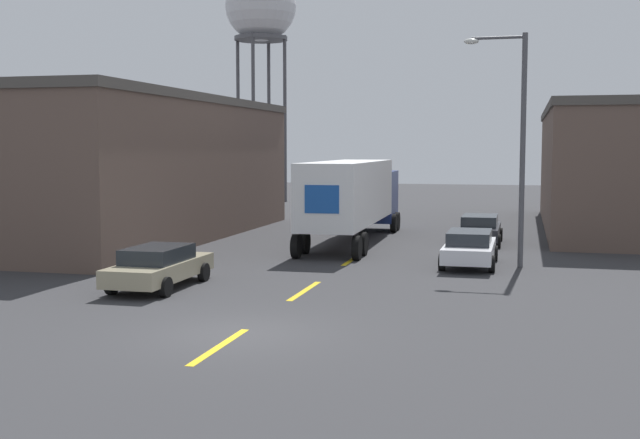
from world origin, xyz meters
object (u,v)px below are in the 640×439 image
object	(u,v)px
parked_car_right_far	(480,229)
street_lamp	(516,134)
semi_truck	(354,194)
parked_car_right_mid	(470,247)
parked_car_left_near	(159,266)
water_tower	(261,9)

from	to	relation	value
parked_car_right_far	street_lamp	size ratio (longest dim) A/B	0.55
semi_truck	parked_car_right_mid	distance (m)	8.70
semi_truck	parked_car_left_near	world-z (taller)	semi_truck
parked_car_right_mid	street_lamp	world-z (taller)	street_lamp
parked_car_right_mid	water_tower	distance (m)	40.55
parked_car_left_near	parked_car_right_mid	bearing A→B (deg)	38.05
parked_car_right_far	parked_car_left_near	distance (m)	17.16
street_lamp	water_tower	bearing A→B (deg)	122.66
parked_car_right_mid	water_tower	world-z (taller)	water_tower
water_tower	street_lamp	size ratio (longest dim) A/B	2.18
parked_car_left_near	water_tower	world-z (taller)	water_tower
parked_car_right_mid	street_lamp	size ratio (longest dim) A/B	0.55
parked_car_right_mid	water_tower	xyz separation A→B (m)	(-19.09, 32.49, 14.98)
parked_car_right_mid	parked_car_left_near	xyz separation A→B (m)	(-9.29, -7.28, 0.00)
parked_car_left_near	street_lamp	bearing A→B (deg)	34.26
street_lamp	parked_car_right_mid	bearing A→B (deg)	-174.23
semi_truck	parked_car_left_near	xyz separation A→B (m)	(-3.49, -13.55, -1.59)
parked_car_left_near	street_lamp	size ratio (longest dim) A/B	0.55
parked_car_right_far	water_tower	size ratio (longest dim) A/B	0.25
parked_car_right_mid	parked_car_left_near	size ratio (longest dim) A/B	1.00
parked_car_left_near	semi_truck	bearing A→B (deg)	75.56
parked_car_right_far	water_tower	bearing A→B (deg)	126.99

